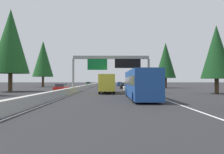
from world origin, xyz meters
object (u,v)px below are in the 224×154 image
Objects in this scene: sedan_far_right at (124,86)px; conifer_left_near at (11,41)px; minivan_near_right at (110,83)px; oncoming_far at (89,84)px; sign_gantry_overhead at (112,63)px; sedan_mid_center at (129,88)px; bus_distant_a at (140,83)px; box_truck_mid_right at (107,83)px; pickup_near_center at (104,82)px; conifer_right_far at (135,68)px; sedan_distant_b at (120,84)px; conifer_right_mid at (166,60)px; oncoming_near at (61,88)px; conifer_left_mid at (43,59)px; conifer_right_near at (216,52)px.

conifer_left_near reaches higher than sedan_far_right.
minivan_near_right reaches higher than oncoming_far.
sign_gantry_overhead is 6.73m from sedan_mid_center.
bus_distant_a is (-11.59, -2.99, -3.09)m from sign_gantry_overhead.
box_truck_mid_right is 1.52× the size of pickup_near_center.
conifer_left_near reaches higher than conifer_right_far.
conifer_right_mid reaches higher than sedan_distant_b.
conifer_left_mid is (29.85, 12.53, 8.16)m from oncoming_near.
conifer_right_mid reaches higher than oncoming_far.
sedan_distant_b is at bearing -0.12° from sedan_far_right.
conifer_left_near is at bearing 77.69° from sign_gantry_overhead.
conifer_right_near is (-5.56, -24.78, 5.67)m from oncoming_near.
conifer_left_near is (-45.53, 17.85, 8.20)m from minivan_near_right.
conifer_left_mid reaches higher than oncoming_far.
oncoming_near is at bearing 130.24° from conifer_right_mid.
conifer_right_mid is at bearing -18.66° from bus_distant_a.
conifer_right_mid is at bearing 130.24° from oncoming_near.
conifer_right_near reaches higher than oncoming_near.
sedan_distant_b is at bearing 163.39° from oncoming_near.
minivan_near_right is 0.33× the size of conifer_left_near.
sedan_far_right is 77.86m from pickup_near_center.
sign_gantry_overhead reaches higher than oncoming_near.
oncoming_near is 0.30× the size of conifer_left_mid.
sedan_mid_center is 14.27m from sedan_far_right.
sedan_mid_center is at bearing -34.90° from sign_gantry_overhead.
oncoming_near is 0.38× the size of conifer_right_far.
conifer_left_near reaches higher than conifer_left_mid.
sedan_mid_center and oncoming_near have the same top height.
bus_distant_a is 2.61× the size of sedan_distant_b.
sign_gantry_overhead is at bearing -179.39° from minivan_near_right.
conifer_right_mid is at bearing -105.26° from conifer_left_mid.
sedan_far_right is 24.77m from sedan_distant_b.
conifer_left_near reaches higher than sedan_distant_b.
conifer_left_mid is at bearing 6.16° from conifer_left_near.
conifer_right_far is (55.88, 5.91, 0.59)m from conifer_right_near.
sedan_mid_center is 0.38× the size of conifer_right_far.
oncoming_far is at bearing 9.13° from box_truck_mid_right.
minivan_near_right is 47.33m from oncoming_near.
conifer_right_near is 0.70× the size of conifer_left_near.
sedan_mid_center and oncoming_far have the same top height.
conifer_left_near reaches higher than oncoming_near.
conifer_right_near reaches higher than sedan_mid_center.
sign_gantry_overhead is at bearing 170.73° from sedan_far_right.
conifer_right_mid reaches higher than box_truck_mid_right.
conifer_left_near reaches higher than conifer_right_mid.
minivan_near_right is at bearing 109.78° from conifer_right_far.
conifer_right_near is at bearing -99.29° from sign_gantry_overhead.
sign_gantry_overhead is at bearing -102.31° from conifer_left_near.
conifer_left_mid is (28.82, 3.11, -0.30)m from conifer_left_near.
conifer_right_far reaches higher than pickup_near_center.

